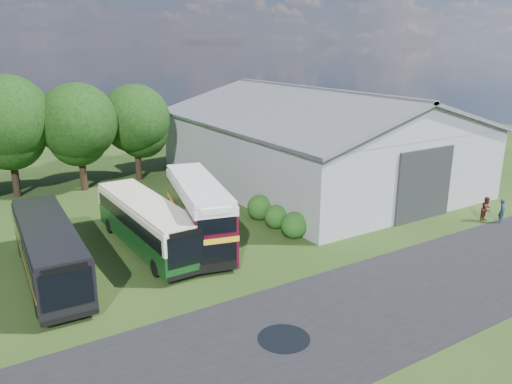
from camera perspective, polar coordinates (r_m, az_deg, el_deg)
ground at (r=24.40m, az=2.00°, el=-12.15°), size 120.00×120.00×0.00m
asphalt_road at (r=24.08m, az=12.23°, el=-12.99°), size 60.00×8.00×0.02m
puddle at (r=21.56m, az=3.19°, el=-16.42°), size 2.20×2.20×0.01m
storage_shed at (r=43.84m, az=6.71°, el=6.57°), size 18.80×24.80×8.15m
tree_mid at (r=43.04m, az=-26.57°, el=7.48°), size 6.80×6.80×9.60m
tree_right_a at (r=42.89m, az=-19.68°, el=7.55°), size 6.26×6.26×8.83m
tree_right_b at (r=45.00m, az=-13.63°, el=8.12°), size 5.98×5.98×8.45m
shrub_front at (r=31.78m, az=4.36°, el=-5.11°), size 1.70×1.70×1.70m
shrub_mid at (r=33.30m, az=2.32°, el=-4.04°), size 1.60×1.60×1.60m
shrub_back at (r=34.86m, az=0.47°, el=-3.06°), size 1.80×1.80×1.80m
bus_green_single at (r=30.08m, az=-12.33°, el=-3.53°), size 2.78×10.79×2.96m
bus_maroon_double at (r=30.06m, az=-6.56°, el=-2.41°), size 4.50×9.59×4.00m
bus_dark_single at (r=27.83m, az=-22.57°, el=-6.13°), size 2.96×10.89×2.98m
visitor_a at (r=37.67m, az=26.30°, el=-1.98°), size 0.73×0.67×1.67m
visitor_b at (r=37.56m, az=24.83°, el=-1.81°), size 0.90×0.74×1.71m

